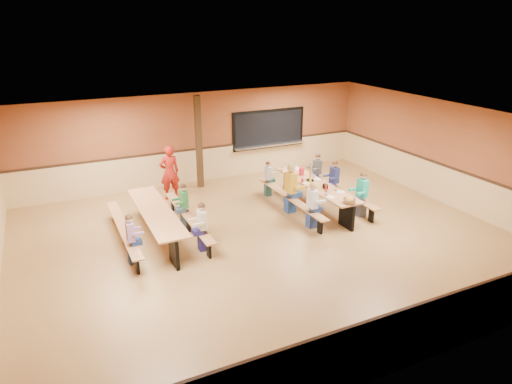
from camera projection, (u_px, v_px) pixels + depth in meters
name	position (u px, v px, depth m)	size (l,w,h in m)	color
ground	(265.00, 240.00, 11.49)	(12.00, 12.00, 0.00)	olive
room_envelope	(265.00, 214.00, 11.24)	(12.04, 10.04, 3.02)	brown
kitchen_pass_through	(269.00, 131.00, 16.19)	(2.78, 0.28, 1.38)	black
structural_post	(199.00, 143.00, 14.59)	(0.18, 0.18, 3.00)	#322110
cafeteria_table_main	(315.00, 190.00, 13.28)	(1.91, 3.70, 0.74)	#AF7345
cafeteria_table_second	(156.00, 218.00, 11.43)	(1.91, 3.70, 0.74)	#AF7345
seated_child_white_left	(312.00, 205.00, 11.97)	(0.39, 0.32, 1.24)	silver
seated_adult_yellow	(290.00, 189.00, 12.92)	(0.47, 0.38, 1.41)	gold
seated_child_grey_left	(268.00, 179.00, 14.16)	(0.32, 0.26, 1.10)	#B7B7B7
seated_child_teal_right	(362.00, 195.00, 12.66)	(0.40, 0.33, 1.28)	teal
seated_child_navy_right	(334.00, 181.00, 13.81)	(0.38, 0.31, 1.23)	navy
seated_child_char_right	(317.00, 172.00, 14.62)	(0.36, 0.30, 1.20)	#474B50
seated_child_purple_sec	(131.00, 239.00, 10.21)	(0.35, 0.29, 1.17)	#8D6091
seated_child_green_sec	(184.00, 206.00, 12.00)	(0.36, 0.30, 1.19)	#2A6C35
seated_child_tan_sec	(202.00, 227.00, 10.78)	(0.36, 0.30, 1.20)	beige
standing_woman	(170.00, 172.00, 13.84)	(0.61, 0.40, 1.69)	#A11B12
punch_pitcher	(301.00, 171.00, 13.92)	(0.16, 0.16, 0.22)	red
chip_bowl	(349.00, 200.00, 11.78)	(0.32, 0.32, 0.15)	orange
napkin_dispenser	(325.00, 186.00, 12.80)	(0.10, 0.14, 0.13)	black
condiment_mustard	(310.00, 181.00, 13.16)	(0.06, 0.06, 0.17)	yellow
condiment_ketchup	(326.00, 188.00, 12.60)	(0.06, 0.06, 0.17)	#B2140F
table_paddle	(310.00, 177.00, 13.36)	(0.16, 0.16, 0.56)	black
place_settings	(316.00, 182.00, 13.19)	(0.65, 3.30, 0.11)	beige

